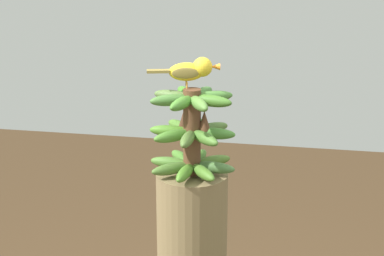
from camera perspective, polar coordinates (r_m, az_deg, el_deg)
The scene contains 2 objects.
banana_bunch at distance 1.85m, azimuth 0.01°, elevation -0.35°, with size 0.27×0.27×0.26m.
perched_bird at distance 1.82m, azimuth 0.02°, elevation 5.36°, with size 0.08×0.21×0.09m.
Camera 1 is at (-1.73, -0.33, 1.95)m, focal length 58.08 mm.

